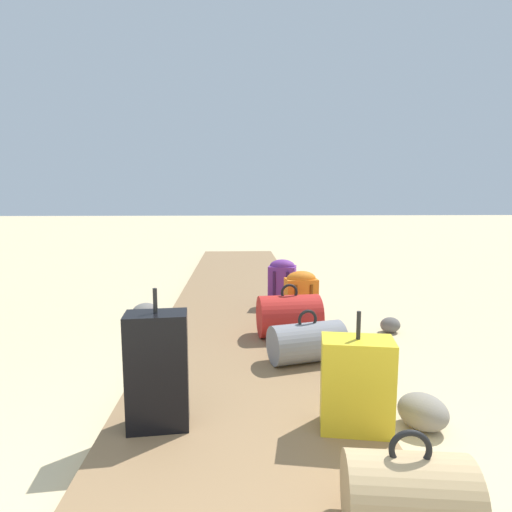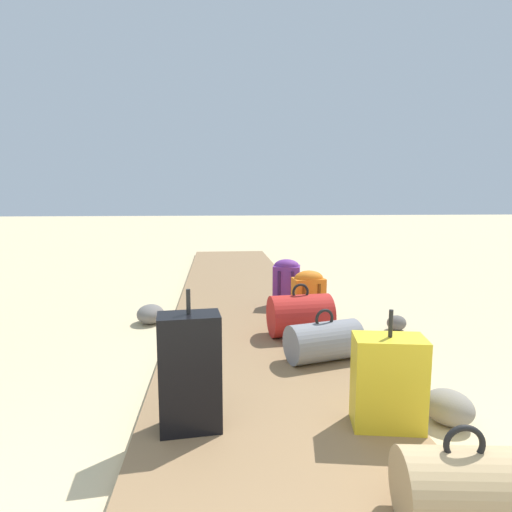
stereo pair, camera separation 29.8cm
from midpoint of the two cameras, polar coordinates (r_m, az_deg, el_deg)
ground_plane at (r=4.79m, az=-0.27°, el=-8.91°), size 60.00×60.00×0.00m
boardwalk at (r=5.71m, az=-0.69°, el=-5.75°), size 1.63×9.63×0.08m
duffel_bag_red at (r=4.04m, az=6.65°, el=-8.07°), size 0.61×0.45×0.51m
backpack_purple at (r=5.08m, az=5.26°, el=-3.54°), size 0.36×0.30×0.58m
backpack_orange at (r=4.52m, az=8.03°, el=-5.25°), size 0.35×0.25×0.54m
suitcase_yellow at (r=2.56m, az=16.91°, el=-16.39°), size 0.43×0.29×0.69m
suitcase_black at (r=2.48m, az=-9.81°, el=-15.12°), size 0.36×0.24×0.81m
duffel_bag_grey at (r=3.47m, az=9.46°, el=-11.49°), size 0.65×0.46×0.43m
duffel_bag_tan at (r=2.01m, az=24.49°, el=-27.45°), size 0.52×0.38×0.43m
rock_right_far at (r=4.67m, az=19.56°, el=-8.83°), size 0.26×0.25×0.16m
rock_right_mid at (r=2.93m, az=24.61°, el=-18.70°), size 0.39×0.40×0.21m
rock_left_near at (r=4.89m, az=-13.12°, el=-7.51°), size 0.30×0.35×0.21m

